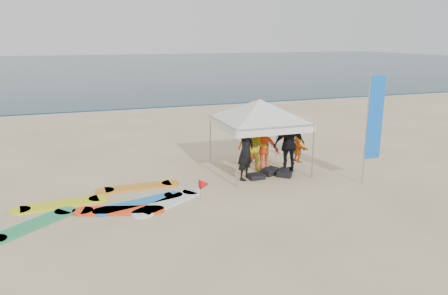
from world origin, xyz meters
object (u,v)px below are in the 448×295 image
person_yellow (255,148)px  marker_pennant (205,184)px  canopy_tent (260,100)px  person_orange_b (247,140)px  person_orange_a (264,145)px  person_black_a (246,150)px  feather_flag (374,119)px  person_black_b (289,145)px  surfboard_spread (112,205)px  person_seated (298,148)px

person_yellow → marker_pennant: (-2.43, -2.08, -0.32)m
person_yellow → canopy_tent: 1.65m
person_yellow → marker_pennant: 3.21m
person_orange_b → person_orange_a: bearing=74.6°
person_black_a → feather_flag: feather_flag is taller
person_black_b → canopy_tent: bearing=-25.9°
person_black_a → canopy_tent: canopy_tent is taller
person_orange_b → feather_flag: (2.72, -3.50, 1.23)m
canopy_tent → marker_pennant: (-2.61, -2.16, -1.96)m
person_black_a → person_yellow: (0.61, 0.66, -0.14)m
person_orange_a → person_orange_b: size_ratio=1.03×
marker_pennant → person_yellow: bearing=40.5°
canopy_tent → feather_flag: feather_flag is taller
person_orange_a → surfboard_spread: (-5.36, -1.82, -0.79)m
feather_flag → canopy_tent: bearing=139.6°
surfboard_spread → person_yellow: bearing=17.7°
person_orange_b → person_seated: 1.89m
marker_pennant → surfboard_spread: 2.58m
person_black_a → surfboard_spread: 4.50m
person_orange_a → person_black_b: size_ratio=0.87×
person_black_a → canopy_tent: (0.79, 0.74, 1.49)m
canopy_tent → person_seated: bearing=16.0°
person_black_b → canopy_tent: canopy_tent is taller
person_orange_a → surfboard_spread: bearing=38.9°
marker_pennant → canopy_tent: bearing=39.6°
person_orange_a → canopy_tent: (-0.26, -0.17, 1.63)m
person_orange_a → surfboard_spread: person_orange_a is taller
feather_flag → surfboard_spread: feather_flag is taller
person_black_a → person_orange_b: 2.06m
person_orange_a → person_seated: (1.54, 0.35, -0.32)m
person_orange_b → marker_pennant: person_orange_b is taller
person_yellow → surfboard_spread: size_ratio=0.31×
canopy_tent → surfboard_spread: bearing=-162.1°
surfboard_spread → person_seated: bearing=17.4°
person_yellow → feather_flag: (2.95, -2.27, 1.21)m
canopy_tent → feather_flag: size_ratio=1.08×
person_orange_a → surfboard_spread: 5.71m
person_orange_a → marker_pennant: (-2.87, -2.33, -0.33)m
feather_flag → person_seated: bearing=108.5°
person_orange_a → person_black_b: person_black_b is taller
person_yellow → surfboard_spread: person_yellow is taller
person_orange_a → person_orange_b: 1.00m
person_black_b → surfboard_spread: 6.16m
person_seated → marker_pennant: size_ratio=1.57×
person_yellow → marker_pennant: bearing=-118.5°
person_black_a → person_yellow: bearing=4.8°
canopy_tent → person_orange_a: bearing=32.9°
person_orange_a → person_seated: bearing=-147.0°
person_black_b → person_orange_b: size_ratio=1.19×
person_black_a → person_orange_b: bearing=23.9°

